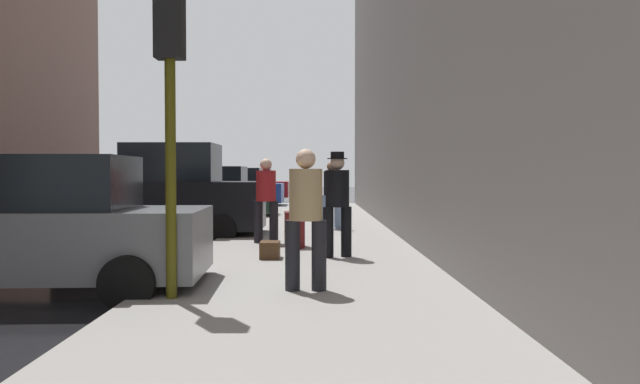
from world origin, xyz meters
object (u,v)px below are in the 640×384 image
at_px(parked_black_suv, 166,196).
at_px(rolling_suitcase, 294,229).
at_px(parked_gray_coupe, 41,230).
at_px(pedestrian_in_jeans, 332,191).
at_px(duffel_bag, 270,250).
at_px(parked_dark_green_sedan, 212,194).
at_px(parked_red_hatchback, 250,186).
at_px(parked_blue_sedan, 236,189).
at_px(pedestrian_in_tan_coat, 306,212).
at_px(traffic_light, 170,67).
at_px(pedestrian_in_red_jacket, 266,196).
at_px(pedestrian_with_fedora, 337,199).
at_px(fire_hydrant, 252,213).

bearing_deg(parked_black_suv, rolling_suitcase, -40.89).
distance_m(parked_gray_coupe, pedestrian_in_jeans, 8.84).
height_order(parked_black_suv, duffel_bag, parked_black_suv).
xyz_separation_m(parked_dark_green_sedan, parked_red_hatchback, (0.00, 12.51, 0.00)).
bearing_deg(parked_blue_sedan, pedestrian_in_tan_coat, -80.44).
relative_size(parked_black_suv, parked_red_hatchback, 1.10).
bearing_deg(pedestrian_in_jeans, traffic_light, -103.10).
height_order(pedestrian_in_red_jacket, rolling_suitcase, pedestrian_in_red_jacket).
bearing_deg(parked_black_suv, pedestrian_with_fedora, -46.74).
bearing_deg(duffel_bag, traffic_light, -104.95).
xyz_separation_m(parked_red_hatchback, pedestrian_in_red_jacket, (2.49, -20.96, 0.26)).
height_order(traffic_light, pedestrian_in_red_jacket, traffic_light).
bearing_deg(parked_black_suv, duffel_bag, -57.18).
relative_size(fire_hydrant, pedestrian_in_tan_coat, 0.41).
relative_size(pedestrian_in_red_jacket, duffel_bag, 3.89).
distance_m(parked_blue_sedan, duffel_bag, 17.41).
height_order(parked_red_hatchback, pedestrian_in_red_jacket, pedestrian_in_red_jacket).
relative_size(parked_blue_sedan, pedestrian_with_fedora, 2.39).
distance_m(parked_black_suv, pedestrian_in_tan_coat, 7.84).
distance_m(fire_hydrant, pedestrian_in_jeans, 2.31).
bearing_deg(parked_blue_sedan, pedestrian_in_red_jacket, -80.52).
distance_m(traffic_light, pedestrian_in_tan_coat, 2.29).
bearing_deg(parked_blue_sedan, rolling_suitcase, -78.82).
bearing_deg(traffic_light, pedestrian_in_tan_coat, 16.34).
xyz_separation_m(parked_dark_green_sedan, pedestrian_with_fedora, (3.86, -10.59, 0.29)).
height_order(parked_gray_coupe, parked_black_suv, parked_black_suv).
bearing_deg(duffel_bag, parked_red_hatchback, 96.70).
relative_size(parked_dark_green_sedan, parked_blue_sedan, 1.00).
distance_m(parked_black_suv, parked_red_hatchback, 19.00).
height_order(parked_gray_coupe, fire_hydrant, parked_gray_coupe).
xyz_separation_m(parked_red_hatchback, rolling_suitcase, (3.09, -21.67, -0.36)).
xyz_separation_m(parked_black_suv, traffic_light, (1.85, -7.52, 1.73)).
height_order(fire_hydrant, pedestrian_in_red_jacket, pedestrian_in_red_jacket).
bearing_deg(parked_gray_coupe, pedestrian_in_jeans, 63.79).
relative_size(parked_dark_green_sedan, pedestrian_in_jeans, 2.49).
bearing_deg(parked_black_suv, pedestrian_in_jeans, 18.20).
height_order(parked_gray_coupe, pedestrian_with_fedora, pedestrian_with_fedora).
distance_m(parked_black_suv, pedestrian_in_red_jacket, 3.17).
xyz_separation_m(parked_blue_sedan, fire_hydrant, (1.80, -10.91, -0.35)).
height_order(pedestrian_in_tan_coat, rolling_suitcase, pedestrian_in_tan_coat).
bearing_deg(parked_black_suv, pedestrian_in_red_jacket, -38.22).
distance_m(parked_blue_sedan, fire_hydrant, 11.06).
bearing_deg(parked_blue_sedan, parked_gray_coupe, -90.00).
xyz_separation_m(parked_gray_coupe, duffel_bag, (2.73, 2.41, -0.56)).
relative_size(parked_gray_coupe, parked_black_suv, 0.92).
distance_m(parked_blue_sedan, pedestrian_in_jeans, 12.30).
height_order(traffic_light, rolling_suitcase, traffic_light).
height_order(pedestrian_in_jeans, pedestrian_in_tan_coat, same).
xyz_separation_m(pedestrian_in_jeans, pedestrian_in_tan_coat, (-0.53, -8.36, 0.00)).
bearing_deg(pedestrian_with_fedora, parked_gray_coupe, -146.57).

